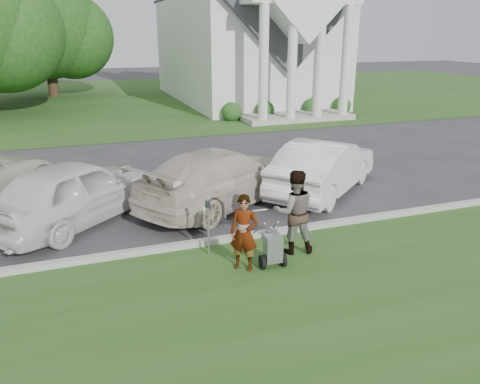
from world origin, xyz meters
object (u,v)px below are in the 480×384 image
striping_cart (273,249)px  car_b (76,191)px  church (245,12)px  car_d (323,166)px  person_left (244,233)px  person_right (294,212)px  car_c (221,177)px  tree_back (46,31)px  parking_meter_near (208,220)px

striping_cart → car_b: (-3.71, 3.95, 0.41)m
church → striping_cart: 26.01m
car_b → car_d: 7.08m
striping_cart → person_left: (-0.58, 0.14, 0.38)m
person_right → car_c: bearing=-68.1°
church → person_right: size_ratio=12.87×
person_left → tree_back: bearing=134.3°
church → car_d: 21.27m
tree_back → person_right: bearing=-79.7°
person_right → striping_cart: bearing=49.2°
tree_back → car_b: tree_back is taller
person_left → car_d: 5.51m
car_b → person_right: bearing=-169.3°
striping_cart → car_c: size_ratio=0.19×
car_c → person_left: bearing=137.1°
church → car_c: 22.20m
church → car_c: bearing=-111.9°
person_left → parking_meter_near: (-0.50, 0.87, 0.02)m
tree_back → church: bearing=-27.8°
church → car_d: bearing=-103.5°
person_right → parking_meter_near: 1.87m
striping_cart → car_d: (3.37, 3.98, 0.39)m
church → tree_back: church is taller
parking_meter_near → car_d: size_ratio=0.26×
parking_meter_near → car_d: 5.35m
church → parking_meter_near: size_ratio=18.66×
tree_back → car_d: size_ratio=1.96×
person_right → car_b: (-4.43, 3.41, -0.11)m
church → person_left: 25.99m
person_left → car_b: bearing=165.9°
church → person_right: bearing=-107.6°
tree_back → parking_meter_near: size_ratio=7.45×
tree_back → car_b: 27.28m
striping_cart → car_c: (0.14, 4.03, 0.37)m
tree_back → person_right: size_ratio=5.13×
church → striping_cart: (-8.19, -24.06, -5.52)m
tree_back → striping_cart: (4.82, -30.93, -4.31)m
person_right → tree_back: bearing=-67.3°
tree_back → person_left: (4.24, -30.79, -3.93)m
person_left → car_c: (0.72, 3.89, -0.00)m
car_c → church: bearing=-54.4°
parking_meter_near → striping_cart: bearing=-42.9°
car_d → church: bearing=-53.3°
parking_meter_near → car_b: car_b is taller
person_left → striping_cart: bearing=23.2°
striping_cart → car_b: bearing=136.6°
person_left → car_d: size_ratio=0.32×
person_right → car_c: person_right is taller
car_b → car_d: (7.08, 0.03, -0.02)m
car_c → striping_cart: bearing=145.6°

